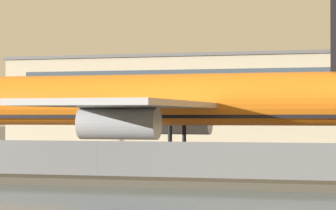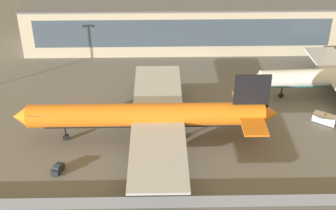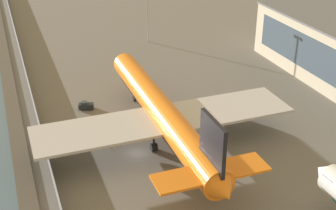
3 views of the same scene
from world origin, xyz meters
name	(u,v)px [view 3 (image 3 of 3)]	position (x,y,z in m)	size (l,w,h in m)	color
ground_plane	(137,153)	(0.00, 0.00, 0.00)	(500.00, 500.00, 0.00)	#66635E
shoreline_seawall	(24,175)	(0.00, -20.50, 0.25)	(320.00, 3.00, 0.50)	#474238
perimeter_fence	(49,164)	(0.00, -16.00, 1.40)	(280.00, 0.10, 2.79)	slate
cargo_jet_orange	(162,113)	(-2.53, 5.88, 6.05)	(57.09, 48.91, 15.86)	orange
baggage_tug	(86,106)	(-21.07, -5.31, 0.81)	(2.43, 3.52, 1.80)	#1E2328
apron_light_mast_apron_west	(147,6)	(-58.79, 21.53, 11.20)	(3.20, 0.40, 19.86)	#A8A8AD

